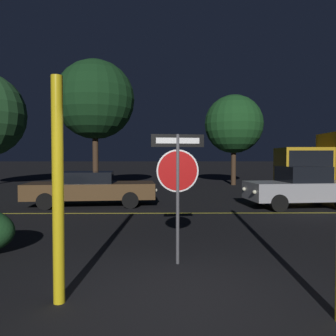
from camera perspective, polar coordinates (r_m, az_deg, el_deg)
ground_plane at (r=4.56m, az=2.55°, el=-22.34°), size 260.00×260.00×0.00m
road_center_stripe at (r=10.98m, az=0.55°, el=-7.86°), size 42.45×0.12×0.01m
stop_sign at (r=5.69m, az=1.67°, el=-0.58°), size 0.92×0.14×2.27m
yellow_pole_left at (r=4.39m, az=-18.61°, el=-3.71°), size 0.15×0.15×2.90m
passing_car_2 at (r=12.90m, az=-13.36°, el=-3.43°), size 5.03×2.21×1.31m
passing_car_3 at (r=13.02m, az=22.04°, el=-3.17°), size 4.03×2.12×1.52m
tree_1 at (r=19.20m, az=-12.59°, el=11.50°), size 4.42×4.42×7.30m
tree_2 at (r=22.33m, az=11.38°, el=7.47°), size 3.86×3.86×5.98m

